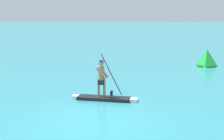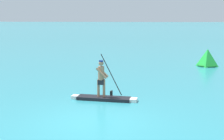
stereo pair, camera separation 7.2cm
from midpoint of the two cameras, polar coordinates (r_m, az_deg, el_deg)
The scene contains 3 objects.
ground at distance 10.87m, azimuth -3.62°, elevation -9.03°, with size 440.00×440.00×0.00m, color teal.
paddleboarder_mid_center at distance 13.29m, azimuth -1.67°, elevation -3.96°, with size 2.85×0.89×1.92m.
race_marker_buoy at distance 23.35m, azimuth 16.75°, elevation 2.00°, with size 1.42×1.42×1.23m.
Camera 1 is at (1.74, -10.15, 3.47)m, focal length 50.29 mm.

